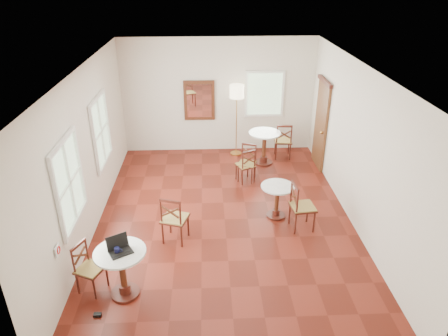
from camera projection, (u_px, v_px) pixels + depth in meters
name	position (u px, v px, depth m)	size (l,w,h in m)	color
ground	(225.00, 219.00, 8.20)	(7.00, 7.00, 0.00)	maroon
room_shell	(221.00, 126.00, 7.60)	(5.02, 7.02, 3.01)	silver
cafe_table_near	(122.00, 268.00, 6.12)	(0.77, 0.77, 0.81)	#4A1B12
cafe_table_mid	(277.00, 198.00, 8.11)	(0.66, 0.66, 0.70)	#4A1B12
cafe_table_back	(264.00, 144.00, 10.29)	(0.80, 0.80, 0.84)	#4A1B12
chair_near_a	(174.00, 219.00, 7.37)	(0.55, 0.55, 0.95)	#4A1B12
chair_near_b	(89.00, 268.00, 6.26)	(0.51, 0.51, 0.83)	#4A1B12
chair_mid_a	(246.00, 165.00, 9.46)	(0.50, 0.50, 0.83)	#4A1B12
chair_mid_b	(301.00, 206.00, 7.72)	(0.49, 0.49, 0.97)	#4A1B12
chair_back_a	(283.00, 141.00, 10.62)	(0.48, 0.48, 0.95)	#4A1B12
chair_back_b	(247.00, 163.00, 9.54)	(0.51, 0.51, 0.86)	#4A1B12
floor_lamp	(237.00, 96.00, 10.32)	(0.36, 0.36, 1.88)	#BF8C3F
laptop	(119.00, 248.00, 5.97)	(0.41, 0.39, 0.23)	black
mouse	(116.00, 248.00, 6.03)	(0.08, 0.05, 0.03)	black
navy_mug	(117.00, 250.00, 5.93)	(0.12, 0.08, 0.09)	#101338
water_glass	(119.00, 242.00, 6.11)	(0.06, 0.06, 0.10)	white
power_adapter	(97.00, 315.00, 5.93)	(0.11, 0.07, 0.04)	black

